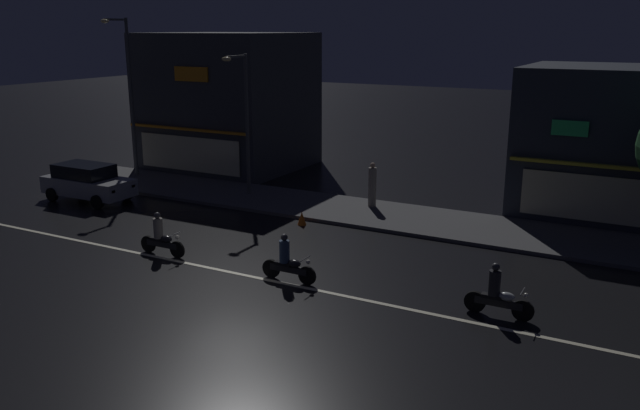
{
  "coord_description": "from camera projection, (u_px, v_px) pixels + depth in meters",
  "views": [
    {
      "loc": [
        12.03,
        -16.13,
        7.61
      ],
      "look_at": [
        1.52,
        3.45,
        1.62
      ],
      "focal_mm": 36.83,
      "sensor_mm": 36.0,
      "label": 1
    }
  ],
  "objects": [
    {
      "name": "streetlamp_west",
      "position": [
        128.0,
        86.0,
        33.21
      ],
      "size": [
        0.44,
        1.64,
        7.99
      ],
      "color": "#47494C",
      "rests_on": "sidewalk_far"
    },
    {
      "name": "parked_car_near_kerb",
      "position": [
        87.0,
        182.0,
        29.82
      ],
      "size": [
        4.3,
        1.98,
        1.67
      ],
      "rotation": [
        0.0,
        0.0,
        3.14
      ],
      "color": "#9EA0A5",
      "rests_on": "ground"
    },
    {
      "name": "pedestrian_on_sidewalk",
      "position": [
        372.0,
        186.0,
        28.26
      ],
      "size": [
        0.35,
        0.35,
        1.93
      ],
      "rotation": [
        0.0,
        0.0,
        5.37
      ],
      "color": "gray",
      "rests_on": "sidewalk_far"
    },
    {
      "name": "ground_plane",
      "position": [
        228.0,
        272.0,
        21.19
      ],
      "size": [
        140.0,
        140.0,
        0.0
      ],
      "primitive_type": "plane",
      "color": "black"
    },
    {
      "name": "streetlamp_mid",
      "position": [
        244.0,
        112.0,
        29.47
      ],
      "size": [
        0.44,
        1.64,
        6.39
      ],
      "color": "#47494C",
      "rests_on": "sidewalk_far"
    },
    {
      "name": "motorcycle_following",
      "position": [
        161.0,
        237.0,
        22.64
      ],
      "size": [
        1.9,
        0.6,
        1.52
      ],
      "rotation": [
        0.0,
        0.0,
        -0.01
      ],
      "color": "black",
      "rests_on": "ground"
    },
    {
      "name": "storefront_left_block",
      "position": [
        229.0,
        101.0,
        36.62
      ],
      "size": [
        7.95,
        7.44,
        7.4
      ],
      "color": "#383A3F",
      "rests_on": "ground"
    },
    {
      "name": "storefront_center_block",
      "position": [
        610.0,
        141.0,
        27.32
      ],
      "size": [
        7.09,
        6.47,
        6.14
      ],
      "color": "#2D333D",
      "rests_on": "ground"
    },
    {
      "name": "motorcycle_lead",
      "position": [
        287.0,
        262.0,
        20.29
      ],
      "size": [
        1.9,
        0.6,
        1.52
      ],
      "rotation": [
        0.0,
        0.0,
        -0.13
      ],
      "color": "black",
      "rests_on": "ground"
    },
    {
      "name": "motorcycle_opposite_lane",
      "position": [
        497.0,
        294.0,
        17.79
      ],
      "size": [
        1.9,
        0.6,
        1.52
      ],
      "rotation": [
        0.0,
        0.0,
        0.06
      ],
      "color": "black",
      "rests_on": "ground"
    },
    {
      "name": "traffic_cone",
      "position": [
        302.0,
        218.0,
        26.21
      ],
      "size": [
        0.36,
        0.36,
        0.55
      ],
      "primitive_type": "cone",
      "color": "orange",
      "rests_on": "ground"
    },
    {
      "name": "lane_divider_stripe",
      "position": [
        228.0,
        272.0,
        21.19
      ],
      "size": [
        31.37,
        0.16,
        0.01
      ],
      "primitive_type": "cube",
      "color": "beige",
      "rests_on": "ground"
    },
    {
      "name": "sidewalk_far",
      "position": [
        342.0,
        210.0,
        28.24
      ],
      "size": [
        33.02,
        3.99,
        0.14
      ],
      "primitive_type": "cube",
      "color": "#4C4C4F",
      "rests_on": "ground"
    }
  ]
}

